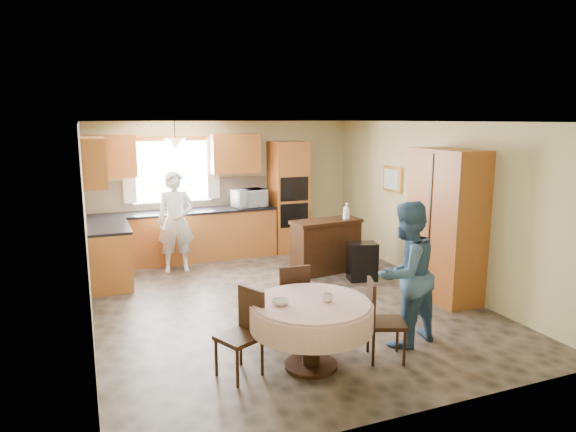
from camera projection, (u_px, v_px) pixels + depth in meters
The scene contains 36 objects.
floor at pixel (283, 302), 7.20m from camera, with size 5.00×6.00×0.01m, color brown.
ceiling at pixel (283, 122), 6.74m from camera, with size 5.00×6.00×0.01m, color white.
wall_back at pixel (226, 188), 9.71m from camera, with size 5.00×0.02×2.50m, color tan.
wall_front at pixel (415, 277), 4.23m from camera, with size 5.00×0.02×2.50m, color tan.
wall_left at pixel (86, 230), 6.06m from camera, with size 0.02×6.00×2.50m, color tan.
wall_right at pixel (435, 204), 7.88m from camera, with size 0.02×6.00×2.50m, color tan.
window at pixel (172, 172), 9.26m from camera, with size 1.40×0.03×1.10m, color white.
curtain_left at pixel (129, 171), 8.93m from camera, with size 0.22×0.02×1.15m, color white.
curtain_right at pixel (213, 168), 9.48m from camera, with size 0.22×0.02×1.15m, color white.
base_cab_back at pixel (185, 237), 9.27m from camera, with size 3.30×0.60×0.88m, color #BD6F32.
counter_back at pixel (185, 212), 9.19m from camera, with size 3.30×0.64×0.04m, color black.
base_cab_left at pixel (109, 256), 7.96m from camera, with size 0.60×1.20×0.88m, color #BD6F32.
counter_left at pixel (107, 227), 7.87m from camera, with size 0.64×1.20×0.04m, color black.
backsplash at pixel (181, 194), 9.40m from camera, with size 3.30×0.02×0.55m, color beige.
wall_cab_left at pixel (110, 156), 8.69m from camera, with size 0.85×0.33×0.72m, color #AA582A.
wall_cab_right at pixel (235, 153), 9.49m from camera, with size 0.90×0.33×0.72m, color #AA582A.
wall_cab_side at pixel (93, 162), 7.64m from camera, with size 0.33×1.20×0.72m, color #AA582A.
oven_tower at pixel (288, 197), 9.88m from camera, with size 0.66×0.62×2.12m, color #BD6F32.
oven_upper at pixel (294, 189), 9.56m from camera, with size 0.56×0.01×0.45m, color black.
oven_lower at pixel (294, 215), 9.65m from camera, with size 0.56×0.01×0.45m, color black.
pendant at pixel (175, 144), 8.72m from camera, with size 0.36×0.36×0.18m, color beige.
sideboard at pixel (326, 248), 8.57m from camera, with size 1.17×0.48×0.84m, color #321D0D.
space_heater at pixel (362, 261), 8.16m from camera, with size 0.44×0.31×0.61m, color black.
cupboard at pixel (446, 225), 7.23m from camera, with size 0.56×1.12×2.13m, color #BD6F32.
dining_table at pixel (311, 316), 5.23m from camera, with size 1.26×1.26×0.71m.
chair_left at pixel (244, 328), 5.11m from camera, with size 0.50×0.50×0.87m.
chair_back at pixel (292, 297), 6.00m from camera, with size 0.41×0.41×0.89m.
chair_right at pixel (380, 316), 5.43m from camera, with size 0.49×0.49×0.87m.
framed_picture at pixel (392, 179), 8.85m from camera, with size 0.06×0.52×0.43m.
microwave at pixel (249, 198), 9.55m from camera, with size 0.59×0.40×0.33m, color silver.
person_sink at pixel (176, 222), 8.55m from camera, with size 0.62×0.41×1.69m, color silver.
person_dining at pixel (406, 274), 5.76m from camera, with size 0.80×0.62×1.65m, color #355374.
bowl_sideboard at pixel (316, 223), 8.41m from camera, with size 0.20×0.20×0.05m, color #B2B2B2.
bottle_sideboard at pixel (346, 212), 8.59m from camera, with size 0.12×0.12×0.32m, color silver.
cup_table at pixel (328, 298), 5.19m from camera, with size 0.11×0.11×0.09m, color #B2B2B2.
bowl_table at pixel (280, 302), 5.11m from camera, with size 0.17×0.17×0.05m, color #B2B2B2.
Camera 1 is at (-2.48, -6.39, 2.54)m, focal length 32.00 mm.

